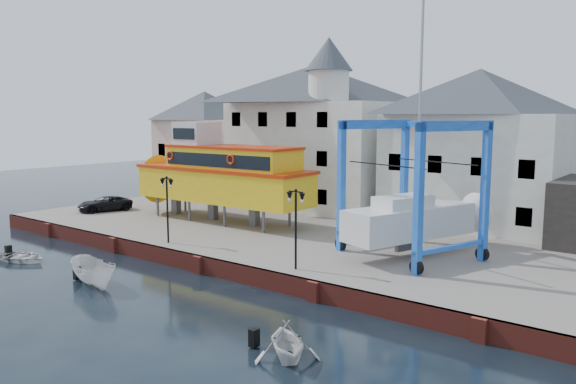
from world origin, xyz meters
The scene contains 14 objects.
ground centered at (0.00, 0.00, 0.00)m, with size 140.00×140.00×0.00m, color black.
hardstanding centered at (0.00, 11.00, 0.50)m, with size 44.00×22.00×1.00m, color slate.
quay_wall centered at (0.00, 0.10, 0.50)m, with size 44.00×0.47×1.00m.
building_pink centered at (-18.00, 18.00, 6.15)m, with size 8.00×7.00×10.30m.
building_white_main centered at (-4.87, 18.39, 7.34)m, with size 14.00×8.30×14.00m.
building_white_right centered at (9.00, 19.00, 6.60)m, with size 12.00×8.00×11.20m.
lamp_post_left centered at (-4.00, 1.20, 4.17)m, with size 1.12×0.32×4.20m.
lamp_post_right centered at (6.00, 1.20, 4.17)m, with size 1.12×0.32×4.20m.
tour_boat centered at (-7.46, 8.57, 4.50)m, with size 17.09×4.26×7.43m.
travel_lift centered at (9.64, 8.29, 3.45)m, with size 8.23×10.00×14.70m.
van centered at (-17.48, 5.83, 1.61)m, with size 2.01×4.37×1.21m, color black.
motorboat_a centered at (-2.62, -5.00, 0.00)m, with size 1.58×4.20×1.62m, color silver.
motorboat_c centered at (10.91, -5.86, 0.00)m, with size 2.48×2.87×1.51m, color silver.
motorboat_d centered at (-10.69, -4.81, 0.00)m, with size 2.49×3.49×0.72m, color silver.
Camera 1 is at (23.00, -21.39, 8.86)m, focal length 35.00 mm.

